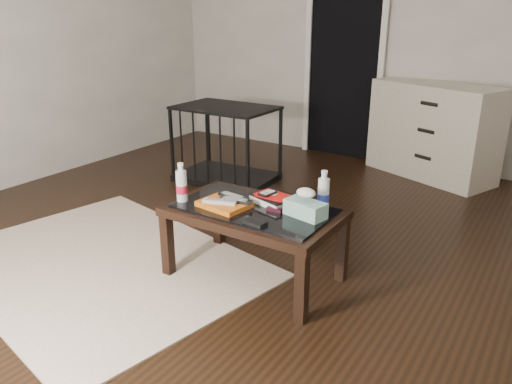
# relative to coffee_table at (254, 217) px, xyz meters

# --- Properties ---
(ground) EXTENTS (5.00, 5.00, 0.00)m
(ground) POSITION_rel_coffee_table_xyz_m (-0.30, 0.39, -0.40)
(ground) COLOR black
(ground) RESTS_ON ground
(doorway) EXTENTS (0.90, 0.08, 2.07)m
(doorway) POSITION_rel_coffee_table_xyz_m (-0.70, 2.86, 0.63)
(doorway) COLOR black
(doorway) RESTS_ON ground
(coffee_table) EXTENTS (1.00, 0.60, 0.46)m
(coffee_table) POSITION_rel_coffee_table_xyz_m (0.00, 0.00, 0.00)
(coffee_table) COLOR black
(coffee_table) RESTS_ON ground
(rug) EXTENTS (2.26, 1.86, 0.01)m
(rug) POSITION_rel_coffee_table_xyz_m (-0.91, -0.40, -0.39)
(rug) COLOR beige
(rug) RESTS_ON ground
(dresser) EXTENTS (1.30, 0.92, 0.90)m
(dresser) POSITION_rel_coffee_table_xyz_m (0.36, 2.62, 0.05)
(dresser) COLOR beige
(dresser) RESTS_ON ground
(pet_crate) EXTENTS (0.94, 0.66, 0.71)m
(pet_crate) POSITION_rel_coffee_table_xyz_m (-1.24, 1.42, -0.17)
(pet_crate) COLOR black
(pet_crate) RESTS_ON ground
(magazines) EXTENTS (0.30, 0.24, 0.03)m
(magazines) POSITION_rel_coffee_table_xyz_m (-0.15, -0.09, 0.08)
(magazines) COLOR #C35C12
(magazines) RESTS_ON coffee_table
(remote_silver) EXTENTS (0.21, 0.11, 0.02)m
(remote_silver) POSITION_rel_coffee_table_xyz_m (-0.16, -0.12, 0.11)
(remote_silver) COLOR #AEAFB3
(remote_silver) RESTS_ON magazines
(remote_black_front) EXTENTS (0.21, 0.08, 0.02)m
(remote_black_front) POSITION_rel_coffee_table_xyz_m (-0.10, -0.05, 0.11)
(remote_black_front) COLOR black
(remote_black_front) RESTS_ON magazines
(remote_black_back) EXTENTS (0.20, 0.08, 0.02)m
(remote_black_back) POSITION_rel_coffee_table_xyz_m (-0.15, -0.01, 0.11)
(remote_black_back) COLOR black
(remote_black_back) RESTS_ON magazines
(textbook) EXTENTS (0.30, 0.26, 0.05)m
(textbook) POSITION_rel_coffee_table_xyz_m (0.06, 0.13, 0.09)
(textbook) COLOR black
(textbook) RESTS_ON coffee_table
(dvd_mailers) EXTENTS (0.21, 0.17, 0.01)m
(dvd_mailers) POSITION_rel_coffee_table_xyz_m (0.05, 0.13, 0.11)
(dvd_mailers) COLOR red
(dvd_mailers) RESTS_ON textbook
(ipod) EXTENTS (0.08, 0.11, 0.02)m
(ipod) POSITION_rel_coffee_table_xyz_m (0.03, 0.11, 0.12)
(ipod) COLOR black
(ipod) RESTS_ON dvd_mailers
(flip_phone) EXTENTS (0.09, 0.05, 0.02)m
(flip_phone) POSITION_rel_coffee_table_xyz_m (0.13, 0.02, 0.08)
(flip_phone) COLOR black
(flip_phone) RESTS_ON coffee_table
(wallet) EXTENTS (0.13, 0.08, 0.02)m
(wallet) POSITION_rel_coffee_table_xyz_m (0.14, -0.20, 0.07)
(wallet) COLOR black
(wallet) RESTS_ON coffee_table
(water_bottle_left) EXTENTS (0.08, 0.08, 0.24)m
(water_bottle_left) POSITION_rel_coffee_table_xyz_m (-0.42, -0.15, 0.18)
(water_bottle_left) COLOR silver
(water_bottle_left) RESTS_ON coffee_table
(water_bottle_right) EXTENTS (0.07, 0.07, 0.24)m
(water_bottle_right) POSITION_rel_coffee_table_xyz_m (0.36, 0.18, 0.18)
(water_bottle_right) COLOR white
(water_bottle_right) RESTS_ON coffee_table
(tissue_box) EXTENTS (0.25, 0.16, 0.09)m
(tissue_box) POSITION_rel_coffee_table_xyz_m (0.32, 0.04, 0.11)
(tissue_box) COLOR teal
(tissue_box) RESTS_ON coffee_table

